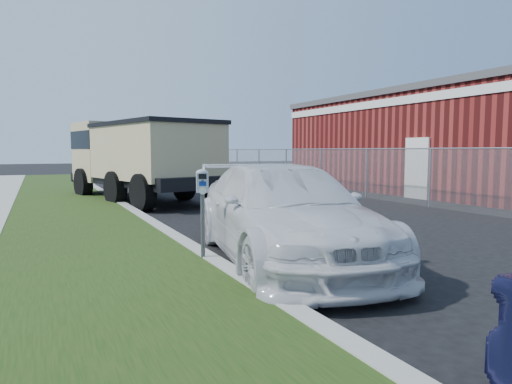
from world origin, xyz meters
name	(u,v)px	position (x,y,z in m)	size (l,w,h in m)	color
ground	(353,251)	(0.00, 0.00, 0.00)	(120.00, 120.00, 0.00)	black
chainlink_fence	(367,164)	(6.00, 7.00, 1.26)	(0.06, 30.06, 30.00)	slate
brick_building	(460,142)	(12.00, 8.00, 2.13)	(9.20, 14.20, 4.17)	maroon
parking_meter	(202,194)	(-2.71, 0.12, 1.09)	(0.21, 0.16, 1.34)	#3F4247
white_wagon	(281,212)	(-1.44, -0.01, 0.76)	(2.12, 5.23, 1.52)	silver
dump_truck	(139,156)	(-1.70, 9.76, 1.56)	(4.25, 7.50, 2.78)	black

